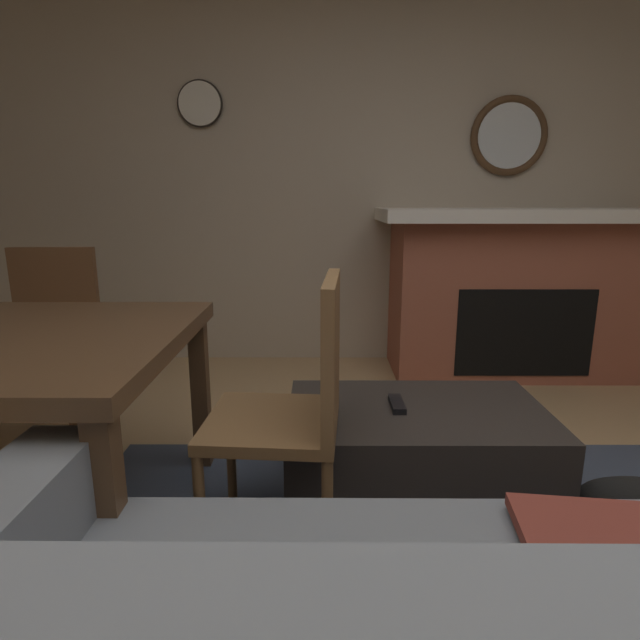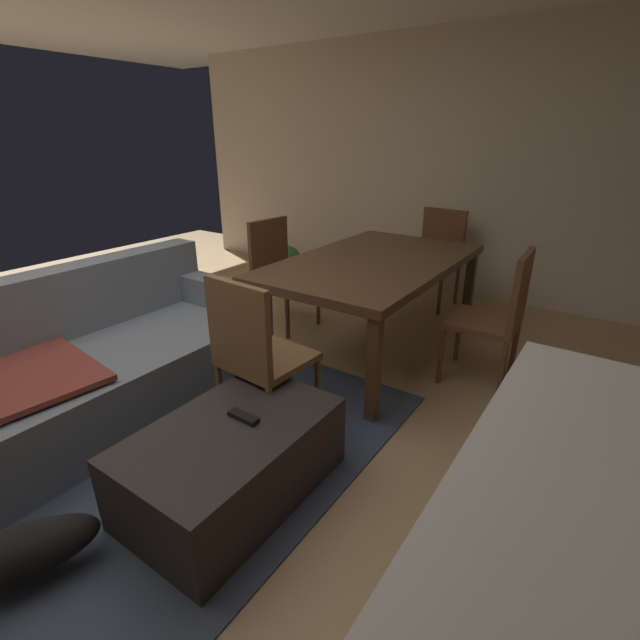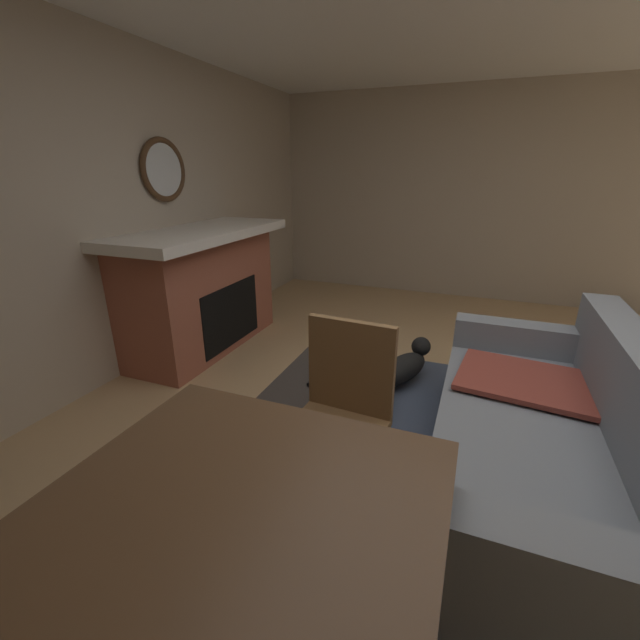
# 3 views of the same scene
# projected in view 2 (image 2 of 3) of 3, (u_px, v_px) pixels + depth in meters

# --- Properties ---
(floor) EXTENTS (8.64, 8.64, 0.00)m
(floor) POSITION_uv_depth(u_px,v_px,m) (137.00, 437.00, 2.59)
(floor) COLOR tan
(wall_right_window_side) EXTENTS (0.12, 5.82, 2.55)m
(wall_right_window_side) POSITION_uv_depth(u_px,v_px,m) (412.00, 167.00, 4.84)
(wall_right_window_side) COLOR beige
(wall_right_window_side) RESTS_ON ground
(area_rug) EXTENTS (2.60, 2.00, 0.01)m
(area_rug) POSITION_uv_depth(u_px,v_px,m) (160.00, 449.00, 2.48)
(area_rug) COLOR #3D475B
(area_rug) RESTS_ON ground
(couch) EXTENTS (2.02, 0.96, 0.85)m
(couch) POSITION_uv_depth(u_px,v_px,m) (99.00, 364.00, 2.76)
(couch) COLOR slate
(couch) RESTS_ON ground
(ottoman_coffee_table) EXTENTS (0.99, 0.62, 0.38)m
(ottoman_coffee_table) POSITION_uv_depth(u_px,v_px,m) (233.00, 461.00, 2.11)
(ottoman_coffee_table) COLOR #2D2826
(ottoman_coffee_table) RESTS_ON ground
(tv_remote) EXTENTS (0.05, 0.16, 0.02)m
(tv_remote) POSITION_uv_depth(u_px,v_px,m) (244.00, 417.00, 2.09)
(tv_remote) COLOR black
(tv_remote) RESTS_ON ottoman_coffee_table
(dining_table) EXTENTS (1.86, 1.09, 0.74)m
(dining_table) POSITION_uv_depth(u_px,v_px,m) (373.00, 268.00, 3.40)
(dining_table) COLOR #513823
(dining_table) RESTS_ON ground
(dining_chair_east) EXTENTS (0.47, 0.47, 0.93)m
(dining_chair_east) POSITION_uv_depth(u_px,v_px,m) (437.00, 252.00, 4.46)
(dining_chair_east) COLOR brown
(dining_chair_east) RESTS_ON ground
(dining_chair_south) EXTENTS (0.46, 0.46, 0.93)m
(dining_chair_south) POSITION_uv_depth(u_px,v_px,m) (499.00, 312.00, 2.97)
(dining_chair_south) COLOR brown
(dining_chair_south) RESTS_ON ground
(dining_chair_west) EXTENTS (0.47, 0.47, 0.93)m
(dining_chair_west) POSITION_uv_depth(u_px,v_px,m) (255.00, 349.00, 2.45)
(dining_chair_west) COLOR brown
(dining_chair_west) RESTS_ON ground
(dining_chair_north) EXTENTS (0.48, 0.48, 0.93)m
(dining_chair_north) POSITION_uv_depth(u_px,v_px,m) (278.00, 267.00, 3.95)
(dining_chair_north) COLOR brown
(dining_chair_north) RESTS_ON ground
(potted_plant) EXTENTS (0.32, 0.32, 0.50)m
(potted_plant) POSITION_uv_depth(u_px,v_px,m) (287.00, 264.00, 4.90)
(potted_plant) COLOR #474C51
(potted_plant) RESTS_ON ground
(small_dog) EXTENTS (0.60, 0.41, 0.29)m
(small_dog) POSITION_uv_depth(u_px,v_px,m) (8.00, 555.00, 1.67)
(small_dog) COLOR black
(small_dog) RESTS_ON ground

